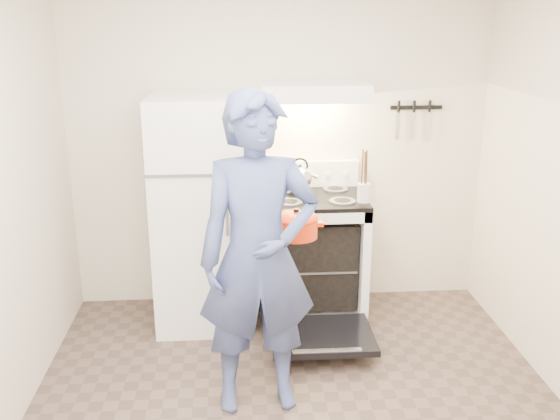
% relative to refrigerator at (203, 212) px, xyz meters
% --- Properties ---
extents(back_wall, '(3.20, 0.02, 2.50)m').
position_rel_refrigerator_xyz_m(back_wall, '(0.58, 0.35, 0.40)').
color(back_wall, beige).
rests_on(back_wall, ground).
extents(refrigerator, '(0.70, 0.70, 1.70)m').
position_rel_refrigerator_xyz_m(refrigerator, '(0.00, 0.00, 0.00)').
color(refrigerator, white).
rests_on(refrigerator, floor).
extents(stove_body, '(0.76, 0.65, 0.92)m').
position_rel_refrigerator_xyz_m(stove_body, '(0.81, 0.02, -0.39)').
color(stove_body, white).
rests_on(stove_body, floor).
extents(cooktop, '(0.76, 0.65, 0.03)m').
position_rel_refrigerator_xyz_m(cooktop, '(0.81, 0.02, 0.09)').
color(cooktop, black).
rests_on(cooktop, stove_body).
extents(backsplash, '(0.76, 0.07, 0.20)m').
position_rel_refrigerator_xyz_m(backsplash, '(0.81, 0.31, 0.20)').
color(backsplash, white).
rests_on(backsplash, cooktop).
extents(oven_door, '(0.70, 0.54, 0.04)m').
position_rel_refrigerator_xyz_m(oven_door, '(0.81, -0.57, -0.72)').
color(oven_door, black).
rests_on(oven_door, floor).
extents(oven_rack, '(0.60, 0.52, 0.01)m').
position_rel_refrigerator_xyz_m(oven_rack, '(0.81, 0.02, -0.41)').
color(oven_rack, gray).
rests_on(oven_rack, stove_body).
extents(range_hood, '(0.76, 0.50, 0.12)m').
position_rel_refrigerator_xyz_m(range_hood, '(0.81, 0.10, 0.86)').
color(range_hood, white).
rests_on(range_hood, back_wall).
extents(knife_strip, '(0.40, 0.02, 0.03)m').
position_rel_refrigerator_xyz_m(knife_strip, '(1.63, 0.33, 0.70)').
color(knife_strip, black).
rests_on(knife_strip, back_wall).
extents(pizza_stone, '(0.33, 0.33, 0.02)m').
position_rel_refrigerator_xyz_m(pizza_stone, '(0.74, -0.03, -0.40)').
color(pizza_stone, '#987B54').
rests_on(pizza_stone, oven_rack).
extents(tea_kettle, '(0.22, 0.19, 0.27)m').
position_rel_refrigerator_xyz_m(tea_kettle, '(0.72, 0.09, 0.24)').
color(tea_kettle, silver).
rests_on(tea_kettle, cooktop).
extents(utensil_jar, '(0.11, 0.11, 0.13)m').
position_rel_refrigerator_xyz_m(utensil_jar, '(1.13, -0.24, 0.20)').
color(utensil_jar, silver).
rests_on(utensil_jar, cooktop).
extents(person, '(0.72, 0.52, 1.87)m').
position_rel_refrigerator_xyz_m(person, '(0.36, -1.10, 0.08)').
color(person, navy).
rests_on(person, floor).
extents(dutch_oven, '(0.34, 0.27, 0.22)m').
position_rel_refrigerator_xyz_m(dutch_oven, '(0.61, -0.73, 0.12)').
color(dutch_oven, red).
rests_on(dutch_oven, person).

